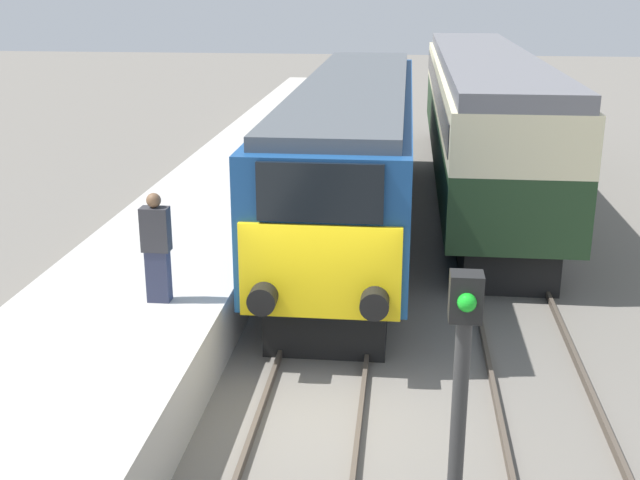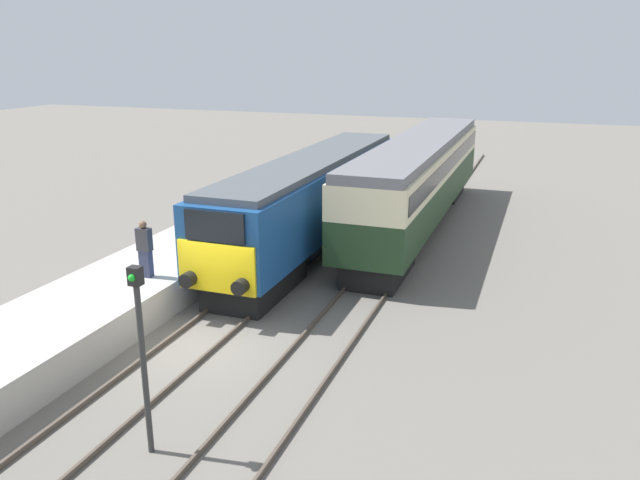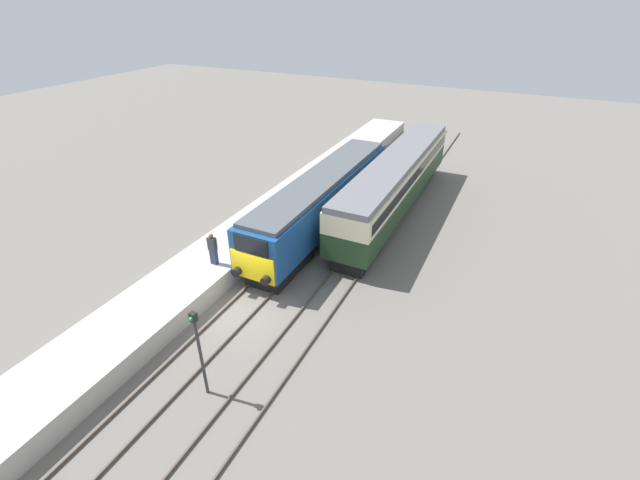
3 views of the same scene
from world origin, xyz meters
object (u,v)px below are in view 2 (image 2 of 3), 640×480
at_px(locomotive, 313,197).
at_px(passenger_carriage, 419,175).
at_px(person_on_platform, 145,249).
at_px(signal_post, 142,346).

relative_size(locomotive, passenger_carriage, 0.91).
distance_m(locomotive, passenger_carriage, 5.52).
distance_m(person_on_platform, signal_post, 7.55).
height_order(locomotive, signal_post, signal_post).
distance_m(passenger_carriage, signal_post, 18.23).
xyz_separation_m(locomotive, person_on_platform, (-2.62, -7.63, -0.17)).
xyz_separation_m(person_on_platform, signal_post, (4.32, -6.18, 0.41)).
height_order(passenger_carriage, person_on_platform, passenger_carriage).
bearing_deg(person_on_platform, locomotive, 71.07).
distance_m(locomotive, person_on_platform, 8.06).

